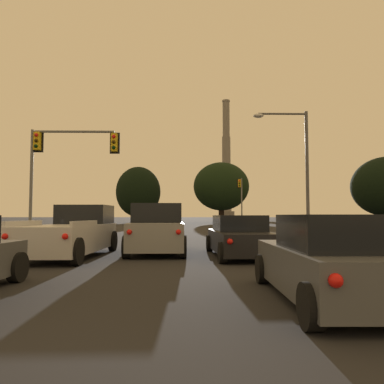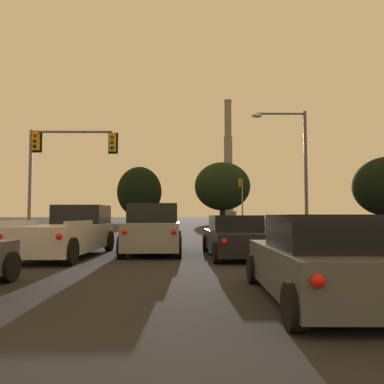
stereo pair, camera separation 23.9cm
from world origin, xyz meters
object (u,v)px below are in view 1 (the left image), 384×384
object	(u,v)px
traffic_light_far_right	(241,195)
suv_center_lane_front	(158,229)
hatchback_right_lane_second	(333,261)
traffic_light_overhead_left	(60,156)
sedan_right_lane_front	(240,237)
smokestack	(226,172)
pickup_truck_left_lane_front	(73,233)
street_lamp	(298,159)

from	to	relation	value
traffic_light_far_right	suv_center_lane_front	bearing A→B (deg)	-103.46
suv_center_lane_front	hatchback_right_lane_second	xyz separation A→B (m)	(3.49, -8.25, -0.23)
hatchback_right_lane_second	traffic_light_overhead_left	world-z (taller)	traffic_light_overhead_left
sedan_right_lane_front	smokestack	world-z (taller)	smokestack
pickup_truck_left_lane_front	traffic_light_far_right	world-z (taller)	traffic_light_far_right
pickup_truck_left_lane_front	street_lamp	bearing A→B (deg)	42.27
traffic_light_far_right	smokestack	bearing A→B (deg)	84.62
sedan_right_lane_front	pickup_truck_left_lane_front	bearing A→B (deg)	176.18
hatchback_right_lane_second	traffic_light_far_right	size ratio (longest dim) A/B	0.65
traffic_light_overhead_left	smokestack	world-z (taller)	smokestack
pickup_truck_left_lane_front	traffic_light_overhead_left	size ratio (longest dim) A/B	0.87
traffic_light_far_right	street_lamp	bearing A→B (deg)	-91.09
pickup_truck_left_lane_front	smokestack	distance (m)	161.07
sedan_right_lane_front	pickup_truck_left_lane_front	size ratio (longest dim) A/B	0.86
hatchback_right_lane_second	traffic_light_overhead_left	xyz separation A→B (m)	(-9.69, 15.42, 4.21)
traffic_light_far_right	smokestack	xyz separation A→B (m)	(11.49, 121.94, 17.45)
traffic_light_overhead_left	street_lamp	distance (m)	14.09
pickup_truck_left_lane_front	traffic_light_overhead_left	bearing A→B (deg)	113.64
sedan_right_lane_front	suv_center_lane_front	size ratio (longest dim) A/B	0.96
sedan_right_lane_front	suv_center_lane_front	bearing A→B (deg)	153.70
pickup_truck_left_lane_front	suv_center_lane_front	size ratio (longest dim) A/B	1.13
sedan_right_lane_front	hatchback_right_lane_second	xyz separation A→B (m)	(0.53, -6.92, -0.00)
pickup_truck_left_lane_front	hatchback_right_lane_second	size ratio (longest dim) A/B	1.35
street_lamp	smokestack	world-z (taller)	smokestack
suv_center_lane_front	traffic_light_overhead_left	distance (m)	10.29
street_lamp	suv_center_lane_front	bearing A→B (deg)	-134.67
suv_center_lane_front	sedan_right_lane_front	bearing A→B (deg)	-25.49
street_lamp	smokestack	size ratio (longest dim) A/B	0.14
traffic_light_overhead_left	traffic_light_far_right	distance (m)	31.41
traffic_light_overhead_left	street_lamp	bearing A→B (deg)	3.17
sedan_right_lane_front	hatchback_right_lane_second	distance (m)	6.94
suv_center_lane_front	street_lamp	size ratio (longest dim) A/B	0.64
suv_center_lane_front	hatchback_right_lane_second	size ratio (longest dim) A/B	1.20
sedan_right_lane_front	traffic_light_far_right	distance (m)	36.88
suv_center_lane_front	traffic_light_far_right	size ratio (longest dim) A/B	0.78
hatchback_right_lane_second	traffic_light_far_right	world-z (taller)	traffic_light_far_right
street_lamp	pickup_truck_left_lane_front	bearing A→B (deg)	-139.75
pickup_truck_left_lane_front	traffic_light_far_right	bearing A→B (deg)	74.69
pickup_truck_left_lane_front	hatchback_right_lane_second	distance (m)	9.54
pickup_truck_left_lane_front	traffic_light_far_right	size ratio (longest dim) A/B	0.87
suv_center_lane_front	hatchback_right_lane_second	bearing A→B (deg)	-68.43
traffic_light_far_right	smokestack	size ratio (longest dim) A/B	0.12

